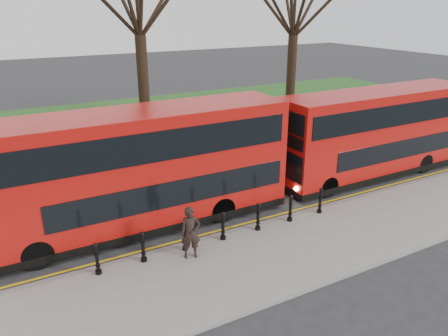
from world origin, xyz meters
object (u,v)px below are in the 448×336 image
bus_rear (375,134)px  pedestrian (191,233)px  bollard_row (223,226)px  bus_lead (142,171)px

bus_rear → pedestrian: (-10.90, -2.77, -1.04)m
bollard_row → pedestrian: pedestrian is taller
bollard_row → bus_rear: bus_rear is taller
bus_lead → bus_rear: (11.42, -0.25, -0.15)m
bus_lead → pedestrian: bearing=-80.2°
pedestrian → bollard_row: bearing=34.5°
bus_lead → bus_rear: size_ratio=1.07×
bollard_row → bus_lead: bus_lead is taller
bus_rear → pedestrian: bearing=-165.8°
bus_lead → pedestrian: 3.29m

